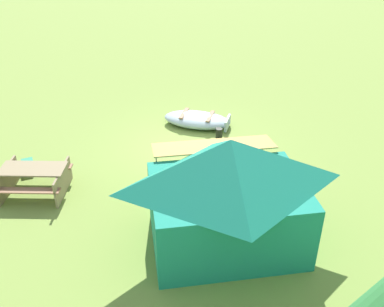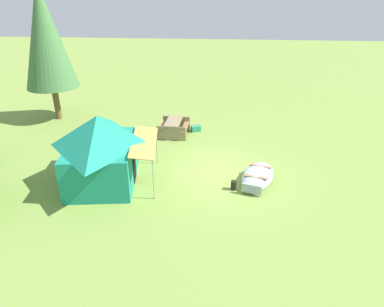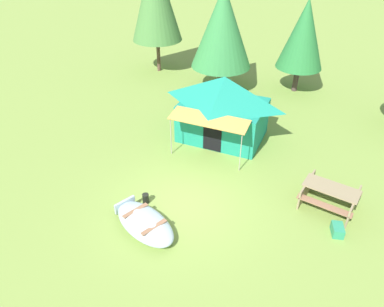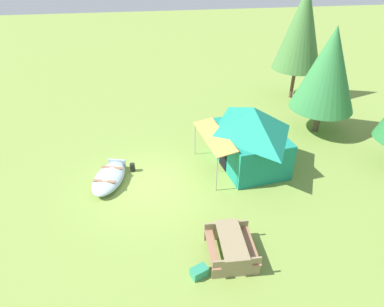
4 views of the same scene
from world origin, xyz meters
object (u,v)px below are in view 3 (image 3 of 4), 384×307
Objects in this scene: beached_rowboat at (145,223)px; canvas_cabin_tent at (223,107)px; fuel_can at (146,199)px; pine_tree_far_center at (222,27)px; cooler_box at (337,230)px; picnic_table at (330,195)px; pine_tree_back_left at (304,34)px.

canvas_cabin_tent is (-0.49, 6.04, 1.17)m from beached_rowboat.
beached_rowboat reaches higher than fuel_can.
pine_tree_far_center is at bearing 103.07° from fuel_can.
cooler_box is 11.45m from pine_tree_far_center.
picnic_table is at bearing -22.79° from canvas_cabin_tent.
pine_tree_far_center reaches higher than beached_rowboat.
pine_tree_far_center reaches higher than pine_tree_back_left.
beached_rowboat is 0.66× the size of canvas_cabin_tent.
fuel_can is at bearing -76.93° from pine_tree_far_center.
beached_rowboat is at bearing -138.81° from picnic_table.
canvas_cabin_tent is 5.50m from picnic_table.
pine_tree_back_left is (-3.85, 8.42, 2.53)m from picnic_table.
fuel_can is (-0.69, 0.95, -0.07)m from beached_rowboat.
cooler_box is 6.06m from fuel_can.
picnic_table reaches higher than fuel_can.
canvas_cabin_tent is at bearing -100.23° from pine_tree_back_left.
beached_rowboat is at bearing -74.49° from pine_tree_far_center.
picnic_table is at bearing 41.19° from beached_rowboat.
beached_rowboat is at bearing -150.68° from cooler_box.
fuel_can is at bearing -96.71° from pine_tree_back_left.
cooler_box is at bearing -29.91° from canvas_cabin_tent.
cooler_box is 0.09× the size of pine_tree_far_center.
pine_tree_far_center reaches higher than picnic_table.
cooler_box is at bearing -62.93° from picnic_table.
beached_rowboat is 7.12× the size of fuel_can.
beached_rowboat is at bearing -93.01° from pine_tree_back_left.
beached_rowboat is 1.18m from fuel_can.
pine_tree_back_left is at bearing 28.51° from pine_tree_far_center.
picnic_table is 1.28m from cooler_box.
fuel_can is 11.84m from pine_tree_back_left.
canvas_cabin_tent is at bearing 94.65° from beached_rowboat.
pine_tree_back_left is at bearing 83.29° from fuel_can.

